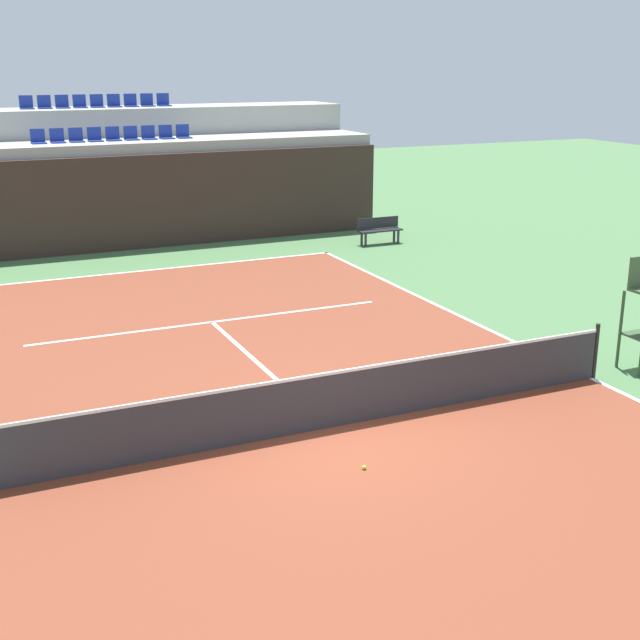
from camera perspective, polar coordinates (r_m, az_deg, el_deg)
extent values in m
plane|color=#477042|center=(14.06, 0.66, -7.23)|extent=(80.00, 80.00, 0.00)
cube|color=brown|center=(14.06, 0.66, -7.21)|extent=(11.00, 24.00, 0.01)
cube|color=white|center=(24.86, -11.07, 3.32)|extent=(11.00, 0.10, 0.00)
cube|color=white|center=(16.93, 17.66, -3.72)|extent=(0.10, 24.00, 0.00)
cube|color=white|center=(19.68, -7.23, -0.14)|extent=(8.26, 0.10, 0.00)
cube|color=white|center=(16.80, -3.96, -3.08)|extent=(0.10, 6.40, 0.00)
cube|color=#33231E|center=(27.54, -12.79, 7.63)|extent=(17.23, 0.30, 2.94)
cube|color=#9E9E99|center=(28.83, -13.38, 8.34)|extent=(17.23, 2.40, 3.27)
cube|color=#9E9E99|center=(31.11, -14.33, 9.74)|extent=(17.23, 2.40, 4.19)
cube|color=navy|center=(28.29, -18.28, 11.17)|extent=(0.44, 0.44, 0.04)
cube|color=navy|center=(28.47, -18.37, 11.64)|extent=(0.44, 0.04, 0.40)
cube|color=navy|center=(28.36, -17.11, 11.29)|extent=(0.44, 0.44, 0.04)
cube|color=navy|center=(28.54, -17.20, 11.76)|extent=(0.44, 0.04, 0.40)
cube|color=navy|center=(28.44, -15.93, 11.40)|extent=(0.44, 0.44, 0.04)
cube|color=navy|center=(28.62, -16.03, 11.87)|extent=(0.44, 0.04, 0.40)
cube|color=navy|center=(28.53, -14.77, 11.51)|extent=(0.44, 0.44, 0.04)
cube|color=navy|center=(28.71, -14.87, 11.97)|extent=(0.44, 0.04, 0.40)
cube|color=navy|center=(28.64, -13.61, 11.61)|extent=(0.44, 0.44, 0.04)
cube|color=navy|center=(28.81, -13.72, 12.07)|extent=(0.44, 0.04, 0.40)
cube|color=navy|center=(28.75, -12.46, 11.70)|extent=(0.44, 0.44, 0.04)
cube|color=navy|center=(28.93, -12.57, 12.17)|extent=(0.44, 0.04, 0.40)
cube|color=navy|center=(28.88, -11.31, 11.79)|extent=(0.44, 0.44, 0.04)
cube|color=navy|center=(29.05, -11.43, 12.25)|extent=(0.44, 0.04, 0.40)
cube|color=navy|center=(29.02, -10.18, 11.88)|extent=(0.44, 0.44, 0.04)
cube|color=navy|center=(29.19, -10.30, 12.34)|extent=(0.44, 0.04, 0.40)
cube|color=navy|center=(29.16, -9.06, 11.96)|extent=(0.44, 0.44, 0.04)
cube|color=navy|center=(29.34, -9.19, 12.41)|extent=(0.44, 0.04, 0.40)
cube|color=navy|center=(30.61, -18.99, 13.23)|extent=(0.44, 0.44, 0.04)
cube|color=navy|center=(30.79, -19.07, 13.65)|extent=(0.44, 0.04, 0.40)
cube|color=navy|center=(30.67, -17.89, 13.33)|extent=(0.44, 0.44, 0.04)
cube|color=navy|center=(30.86, -17.98, 13.75)|extent=(0.44, 0.04, 0.40)
cube|color=navy|center=(30.75, -16.80, 13.43)|extent=(0.44, 0.44, 0.04)
cube|color=navy|center=(30.93, -16.89, 13.85)|extent=(0.44, 0.04, 0.40)
cube|color=navy|center=(30.83, -15.71, 13.53)|extent=(0.44, 0.44, 0.04)
cube|color=navy|center=(31.02, -15.80, 13.95)|extent=(0.44, 0.04, 0.40)
cube|color=navy|center=(30.93, -14.62, 13.62)|extent=(0.44, 0.44, 0.04)
cube|color=navy|center=(31.11, -14.72, 14.04)|extent=(0.44, 0.04, 0.40)
cube|color=navy|center=(31.03, -13.55, 13.70)|extent=(0.44, 0.44, 0.04)
cube|color=navy|center=(31.22, -13.65, 14.12)|extent=(0.44, 0.04, 0.40)
cube|color=navy|center=(31.15, -12.47, 13.78)|extent=(0.44, 0.44, 0.04)
cube|color=navy|center=(31.34, -12.58, 14.20)|extent=(0.44, 0.04, 0.40)
cube|color=navy|center=(31.28, -11.41, 13.86)|extent=(0.44, 0.44, 0.04)
cube|color=navy|center=(31.46, -11.52, 14.27)|extent=(0.44, 0.04, 0.40)
cube|color=navy|center=(31.42, -10.36, 13.93)|extent=(0.44, 0.44, 0.04)
cube|color=navy|center=(31.60, -10.47, 14.34)|extent=(0.44, 0.04, 0.40)
cylinder|color=black|center=(16.79, 17.95, -1.99)|extent=(0.08, 0.08, 1.07)
cube|color=#333338|center=(13.88, 0.67, -5.46)|extent=(10.90, 0.02, 0.92)
cube|color=white|center=(13.70, 0.67, -3.59)|extent=(10.90, 0.04, 0.05)
cylinder|color=#334C2D|center=(17.49, 19.45, -0.59)|extent=(0.06, 0.06, 1.55)
cube|color=#232328|center=(27.89, 4.05, 6.00)|extent=(1.50, 0.40, 0.05)
cube|color=#232328|center=(28.00, 3.88, 6.50)|extent=(1.50, 0.04, 0.36)
cube|color=#2D2D33|center=(27.54, 3.07, 5.37)|extent=(0.06, 0.06, 0.42)
cube|color=#2D2D33|center=(28.10, 5.25, 5.56)|extent=(0.06, 0.06, 0.42)
cube|color=#2D2D33|center=(27.78, 2.80, 5.48)|extent=(0.06, 0.06, 0.42)
cube|color=#2D2D33|center=(28.34, 4.98, 5.66)|extent=(0.06, 0.06, 0.42)
sphere|color=#CCE033|center=(12.72, 2.97, -9.81)|extent=(0.07, 0.07, 0.07)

